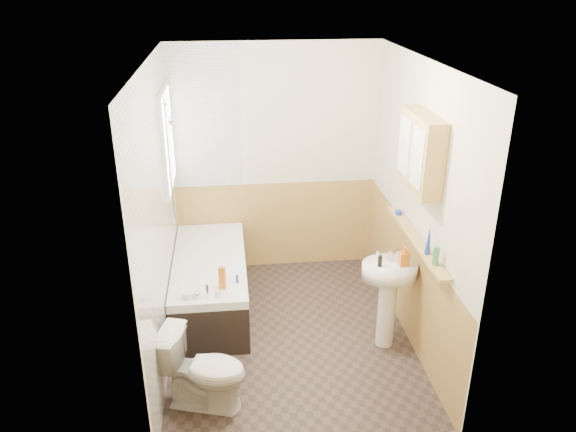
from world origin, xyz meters
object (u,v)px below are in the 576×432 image
Objects in this scene: bathtub at (211,282)px; toilet at (204,370)px; pine_shelf at (416,240)px; medicine_cabinet at (420,152)px; sink at (388,287)px.

bathtub reaches higher than toilet.
toilet is at bearing -161.85° from pine_shelf.
pine_shelf is (1.80, 0.59, 0.73)m from toilet.
pine_shelf reaches higher than toilet.
toilet is 0.99× the size of medicine_cabinet.
bathtub is at bearing 155.77° from medicine_cabinet.
pine_shelf is at bearing -24.33° from bathtub.
sink is at bearing -52.79° from toilet.
pine_shelf reaches higher than bathtub.
bathtub is 2.09m from pine_shelf.
toilet is at bearing -161.11° from medicine_cabinet.
pine_shelf is 2.08× the size of medicine_cabinet.
medicine_cabinet reaches higher than sink.
sink is 0.67× the size of pine_shelf.
toilet is at bearing -91.24° from bathtub.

